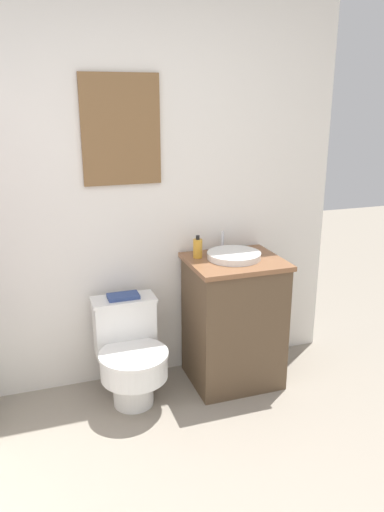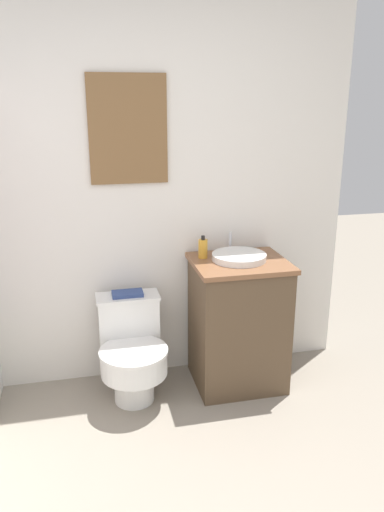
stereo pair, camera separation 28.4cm
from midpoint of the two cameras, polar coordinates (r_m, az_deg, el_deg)
name	(u,v)px [view 2 (the right image)]	position (r m, az deg, el deg)	size (l,w,h in m)	color
wall_back	(88,194)	(3.13, -9.31, 7.02)	(3.41, 0.07, 2.50)	white
toilet	(132,350)	(3.17, -4.32, -10.75)	(0.42, 0.56, 0.63)	white
vanity	(238,323)	(3.29, 7.77, -7.62)	(0.59, 0.51, 0.85)	brown
sink	(239,257)	(3.15, 7.96, -0.11)	(0.34, 0.38, 0.13)	white
soap_bottle	(203,248)	(3.15, 3.84, 0.84)	(0.06, 0.06, 0.14)	gold
book_on_tank	(128,294)	(3.16, -4.85, -4.35)	(0.19, 0.11, 0.02)	#33477F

